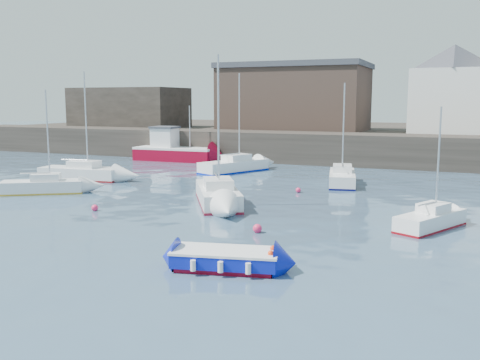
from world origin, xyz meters
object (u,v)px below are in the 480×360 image
at_px(sailboat_e, 81,173).
at_px(buoy_near, 95,211).
at_px(fishing_boat, 174,150).
at_px(sailboat_b, 218,194).
at_px(sailboat_h, 234,165).
at_px(buoy_far, 298,192).
at_px(blue_dinghy, 226,259).
at_px(sailboat_f, 342,177).
at_px(buoy_mid, 257,233).
at_px(sailboat_c, 431,220).
at_px(sailboat_a, 43,186).

distance_m(sailboat_e, buoy_near, 12.82).
distance_m(fishing_boat, sailboat_b, 24.31).
height_order(sailboat_b, sailboat_h, sailboat_b).
distance_m(sailboat_e, sailboat_h, 12.92).
height_order(buoy_near, buoy_far, buoy_near).
height_order(blue_dinghy, fishing_boat, fishing_boat).
distance_m(sailboat_f, buoy_mid, 16.16).
relative_size(fishing_boat, sailboat_f, 1.16).
distance_m(blue_dinghy, buoy_far, 17.36).
bearing_deg(sailboat_h, sailboat_e, -136.10).
bearing_deg(buoy_far, sailboat_h, 135.45).
relative_size(sailboat_f, sailboat_h, 0.88).
relative_size(sailboat_b, buoy_far, 25.20).
xyz_separation_m(sailboat_e, buoy_mid, (18.91, -10.67, -0.55)).
height_order(sailboat_f, buoy_near, sailboat_f).
bearing_deg(sailboat_f, blue_dinghy, -89.36).
relative_size(fishing_boat, buoy_far, 24.75).
bearing_deg(sailboat_f, buoy_near, -126.22).
height_order(sailboat_f, buoy_far, sailboat_f).
relative_size(sailboat_f, buoy_far, 21.37).
bearing_deg(sailboat_c, fishing_boat, 140.93).
bearing_deg(sailboat_c, sailboat_b, 171.64).
height_order(buoy_near, buoy_mid, buoy_mid).
bearing_deg(sailboat_h, buoy_mid, -63.94).
height_order(sailboat_h, buoy_far, sailboat_h).
xyz_separation_m(fishing_boat, sailboat_h, (9.37, -5.88, -0.54)).
height_order(fishing_boat, sailboat_h, sailboat_h).
height_order(sailboat_a, sailboat_c, sailboat_a).
bearing_deg(buoy_far, sailboat_f, 66.39).
bearing_deg(sailboat_b, buoy_near, -140.24).
height_order(sailboat_b, sailboat_c, sailboat_b).
relative_size(fishing_boat, sailboat_a, 1.25).
xyz_separation_m(blue_dinghy, sailboat_e, (-19.80, 16.35, 0.13)).
bearing_deg(sailboat_c, buoy_near, -171.07).
distance_m(fishing_boat, sailboat_c, 34.15).
bearing_deg(buoy_near, sailboat_e, 132.17).
bearing_deg(buoy_far, buoy_near, -130.83).
relative_size(sailboat_b, buoy_near, 23.25).
bearing_deg(sailboat_b, sailboat_c, -8.36).
relative_size(fishing_boat, sailboat_c, 1.46).
bearing_deg(sailboat_c, sailboat_f, 119.56).
relative_size(blue_dinghy, sailboat_c, 0.71).
height_order(fishing_boat, sailboat_f, sailboat_f).
xyz_separation_m(blue_dinghy, sailboat_f, (-0.24, 21.83, 0.11)).
bearing_deg(sailboat_b, blue_dinghy, -63.76).
bearing_deg(sailboat_e, fishing_boat, 90.25).
distance_m(fishing_boat, sailboat_e, 14.85).
xyz_separation_m(fishing_boat, sailboat_a, (1.75, -20.90, -0.61)).
bearing_deg(sailboat_a, sailboat_c, -1.44).
bearing_deg(sailboat_h, buoy_near, -92.21).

